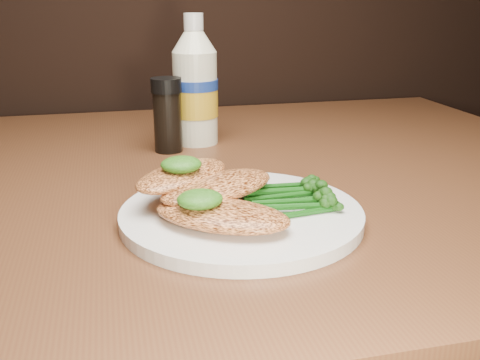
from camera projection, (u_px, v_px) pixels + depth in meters
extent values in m
cylinder|color=white|center=(241.00, 215.00, 0.55)|extent=(0.24, 0.24, 0.01)
ellipsoid|color=#F9934F|center=(222.00, 215.00, 0.50)|extent=(0.15, 0.13, 0.02)
ellipsoid|color=#F9934F|center=(218.00, 187.00, 0.55)|extent=(0.15, 0.12, 0.02)
ellipsoid|color=#F9934F|center=(182.00, 175.00, 0.56)|extent=(0.13, 0.13, 0.02)
ellipsoid|color=#143608|center=(200.00, 199.00, 0.50)|extent=(0.04, 0.04, 0.02)
ellipsoid|color=#143608|center=(181.00, 165.00, 0.55)|extent=(0.04, 0.04, 0.02)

